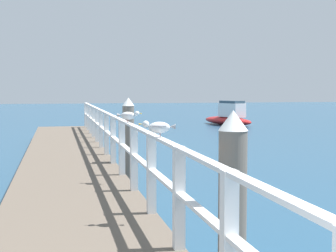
{
  "coord_description": "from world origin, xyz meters",
  "views": [
    {
      "loc": [
        -0.25,
        -1.21,
        2.31
      ],
      "look_at": [
        2.5,
        11.25,
        1.37
      ],
      "focal_mm": 53.93,
      "sensor_mm": 36.0,
      "label": 1
    }
  ],
  "objects_px": {
    "seagull_foreground": "(159,127)",
    "seagull_background": "(128,115)",
    "dock_piling_near": "(232,216)",
    "boat_1": "(229,117)",
    "dock_piling_far": "(128,141)"
  },
  "relations": [
    {
      "from": "dock_piling_far",
      "to": "seagull_background",
      "type": "height_order",
      "value": "dock_piling_far"
    },
    {
      "from": "dock_piling_near",
      "to": "seagull_foreground",
      "type": "distance_m",
      "value": 1.94
    },
    {
      "from": "boat_1",
      "to": "dock_piling_near",
      "type": "bearing_deg",
      "value": 52.97
    },
    {
      "from": "dock_piling_far",
      "to": "seagull_background",
      "type": "distance_m",
      "value": 2.82
    },
    {
      "from": "dock_piling_far",
      "to": "boat_1",
      "type": "height_order",
      "value": "dock_piling_far"
    },
    {
      "from": "dock_piling_near",
      "to": "seagull_background",
      "type": "height_order",
      "value": "dock_piling_near"
    },
    {
      "from": "dock_piling_far",
      "to": "seagull_background",
      "type": "relative_size",
      "value": 4.73
    },
    {
      "from": "seagull_foreground",
      "to": "boat_1",
      "type": "distance_m",
      "value": 25.94
    },
    {
      "from": "seagull_foreground",
      "to": "boat_1",
      "type": "relative_size",
      "value": 0.1
    },
    {
      "from": "dock_piling_near",
      "to": "dock_piling_far",
      "type": "bearing_deg",
      "value": 90.0
    },
    {
      "from": "seagull_foreground",
      "to": "seagull_background",
      "type": "bearing_deg",
      "value": 11.57
    },
    {
      "from": "dock_piling_near",
      "to": "seagull_foreground",
      "type": "height_order",
      "value": "dock_piling_near"
    },
    {
      "from": "dock_piling_near",
      "to": "dock_piling_far",
      "type": "height_order",
      "value": "same"
    },
    {
      "from": "seagull_foreground",
      "to": "dock_piling_far",
      "type": "bearing_deg",
      "value": 7.93
    },
    {
      "from": "dock_piling_near",
      "to": "boat_1",
      "type": "distance_m",
      "value": 27.42
    }
  ]
}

